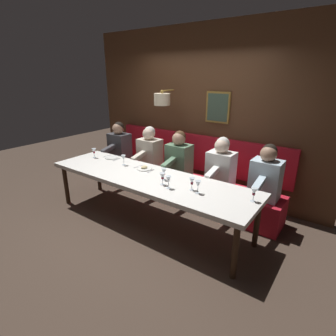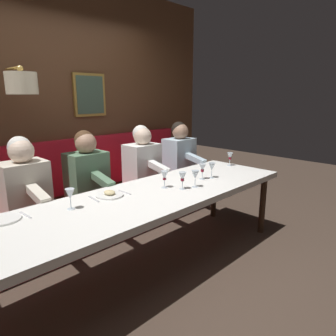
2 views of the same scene
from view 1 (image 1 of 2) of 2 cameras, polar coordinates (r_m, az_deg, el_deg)
The scene contains 19 objects.
ground_plane at distance 4.10m, azimuth -4.34°, elevation -11.41°, with size 12.00×12.00×0.00m, color #423328.
dining_table at distance 3.80m, azimuth -4.61°, elevation -2.54°, with size 0.90×3.23×0.74m.
banquette_bench at distance 4.63m, azimuth 2.72°, elevation -4.41°, with size 0.52×3.43×0.45m, color red.
back_wall_panel at distance 4.78m, azimuth 6.77°, elevation 10.47°, with size 0.59×4.63×2.90m.
diner_nearest at distance 3.87m, azimuth 20.49°, elevation -1.24°, with size 0.60×0.40×0.79m.
diner_near at distance 4.08m, azimuth 11.38°, elevation 0.72°, with size 0.60×0.40×0.79m.
diner_middle at distance 4.44m, azimuth 2.36°, elevation 2.65°, with size 0.60×0.40×0.79m.
diner_far at distance 4.81m, azimuth -4.04°, elevation 3.97°, with size 0.60×0.40×0.79m.
diner_farthest at distance 5.33m, azimuth -10.52°, elevation 5.26°, with size 0.60×0.40×0.79m.
place_setting_0 at distance 4.05m, azimuth -5.17°, elevation -0.01°, with size 0.24×0.32×0.05m.
place_setting_1 at distance 4.68m, azimuth -12.12°, elevation 2.25°, with size 0.24×0.32×0.01m.
wine_glass_0 at distance 3.29m, azimuth 5.22°, elevation -2.91°, with size 0.07×0.07×0.16m.
wine_glass_1 at distance 3.33m, azimuth 0.11°, elevation -2.53°, with size 0.07×0.07×0.16m.
wine_glass_2 at distance 3.15m, azimuth 18.12°, elevation -4.97°, with size 0.07×0.07×0.16m.
wine_glass_3 at distance 3.21m, azimuth 6.51°, elevation -3.54°, with size 0.07×0.07×0.16m.
wine_glass_4 at distance 4.74m, azimuth -15.76°, elevation 3.53°, with size 0.07×0.07×0.16m.
wine_glass_5 at distance 3.60m, azimuth -0.88°, elevation -0.83°, with size 0.07×0.07×0.16m.
wine_glass_6 at distance 3.44m, azimuth -1.22°, elevation -1.84°, with size 0.07×0.07×0.16m.
wine_glass_7 at distance 4.24m, azimuth -9.61°, elevation 2.16°, with size 0.07×0.07×0.16m.
Camera 1 is at (-2.65, -2.31, 2.12)m, focal length 28.14 mm.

